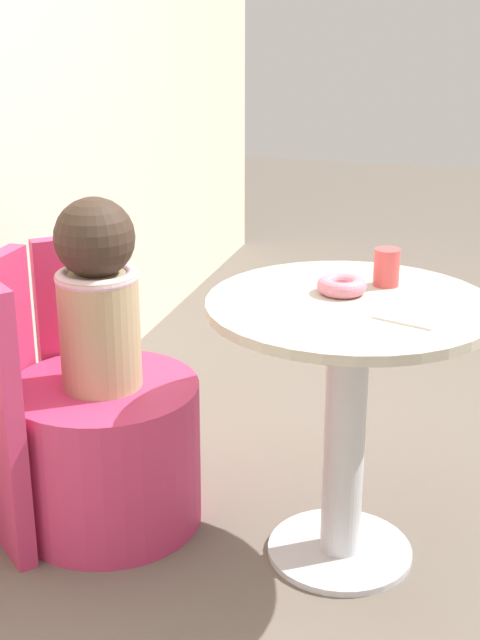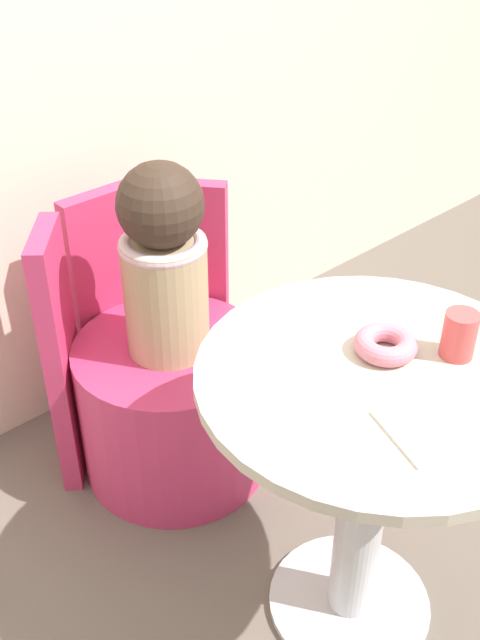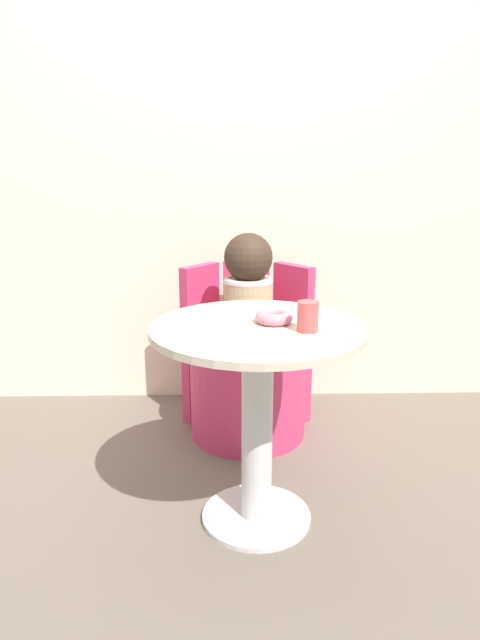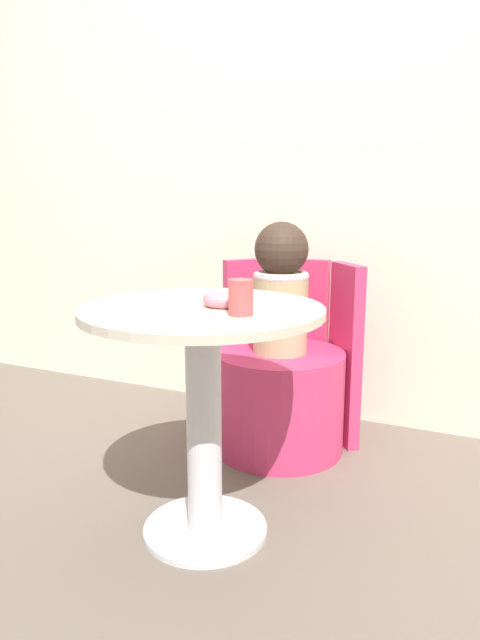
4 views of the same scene
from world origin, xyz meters
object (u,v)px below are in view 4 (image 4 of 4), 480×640
at_px(tub_chair, 279,401).
at_px(child_figure, 281,288).
at_px(round_table, 203,377).
at_px(donut, 224,299).
at_px(cup, 241,297).

distance_m(tub_chair, child_figure, 0.47).
relative_size(round_table, donut, 5.78).
bearing_deg(round_table, tub_chair, 90.64).
relative_size(round_table, tub_chair, 1.36).
xyz_separation_m(tub_chair, child_figure, (0.00, 0.00, 0.47)).
bearing_deg(child_figure, tub_chair, 180.00).
xyz_separation_m(child_figure, donut, (0.06, -0.63, 0.06)).
relative_size(donut, cup, 1.30).
xyz_separation_m(tub_chair, cup, (0.16, -0.73, 0.55)).
xyz_separation_m(round_table, cup, (0.15, -0.06, 0.26)).
xyz_separation_m(round_table, donut, (0.05, 0.03, 0.23)).
bearing_deg(child_figure, round_table, -89.36).
bearing_deg(round_table, child_figure, 90.64).
distance_m(tub_chair, cup, 0.93).
height_order(tub_chair, donut, donut).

